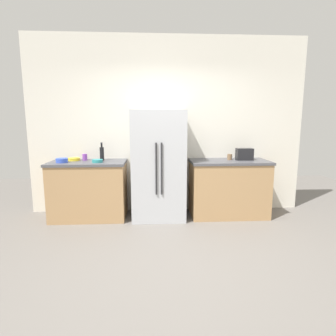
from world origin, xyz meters
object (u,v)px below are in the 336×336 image
object	(u,v)px
toaster	(244,154)
bowl_a	(62,160)
cup_a	(85,157)
bowl_c	(74,159)
cup_b	(230,157)
bowl_b	(97,161)
bottle_a	(102,153)
refrigerator	(158,165)

from	to	relation	value
toaster	bowl_a	distance (m)	2.91
cup_a	bowl_c	distance (m)	0.17
bowl_a	cup_b	bearing A→B (deg)	3.37
bowl_c	bowl_b	bearing A→B (deg)	-28.14
bottle_a	cup_b	bearing A→B (deg)	-1.37
toaster	bottle_a	bearing A→B (deg)	177.64
bowl_c	toaster	bearing A→B (deg)	-2.00
refrigerator	bowl_b	world-z (taller)	refrigerator
toaster	cup_b	size ratio (longest dim) A/B	2.80
cup_a	cup_b	distance (m)	2.38
toaster	cup_b	world-z (taller)	toaster
bottle_a	bowl_b	world-z (taller)	bottle_a
refrigerator	cup_a	size ratio (longest dim) A/B	16.70
cup_b	bowl_c	world-z (taller)	cup_b
refrigerator	cup_a	bearing A→B (deg)	171.52
toaster	bowl_c	size ratio (longest dim) A/B	1.43
cup_a	cup_b	world-z (taller)	cup_a
refrigerator	cup_b	size ratio (longest dim) A/B	18.03
cup_b	bowl_a	xyz separation A→B (m)	(-2.67, -0.16, -0.02)
bowl_a	bowl_c	world-z (taller)	bowl_a
bowl_b	bowl_c	world-z (taller)	same
toaster	bowl_b	distance (m)	2.36
cup_a	cup_b	size ratio (longest dim) A/B	1.08
refrigerator	toaster	size ratio (longest dim) A/B	6.45
bowl_a	refrigerator	bearing A→B (deg)	2.34
refrigerator	cup_b	xyz separation A→B (m)	(1.18, 0.10, 0.11)
cup_b	bowl_a	size ratio (longest dim) A/B	0.54
refrigerator	cup_a	world-z (taller)	refrigerator
toaster	refrigerator	bearing A→B (deg)	-177.96
bottle_a	toaster	bearing A→B (deg)	-2.36
toaster	bowl_a	size ratio (longest dim) A/B	1.50
refrigerator	bowl_b	bearing A→B (deg)	-175.42
cup_a	bowl_c	world-z (taller)	cup_a
bottle_a	cup_a	world-z (taller)	bottle_a
refrigerator	bowl_b	size ratio (longest dim) A/B	10.62
bowl_a	bowl_b	world-z (taller)	bowl_a
cup_b	bowl_b	size ratio (longest dim) A/B	0.59
cup_b	bowl_a	world-z (taller)	cup_b
cup_a	bowl_b	xyz separation A→B (m)	(0.25, -0.25, -0.03)
toaster	cup_a	bearing A→B (deg)	177.18
cup_a	cup_b	bearing A→B (deg)	-1.98
toaster	cup_b	xyz separation A→B (m)	(-0.23, 0.05, -0.05)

